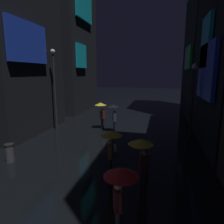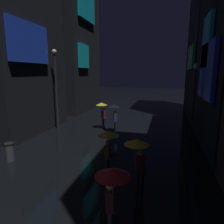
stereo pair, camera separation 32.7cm
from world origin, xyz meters
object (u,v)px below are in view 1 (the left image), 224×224
object	(u,v)px
streetlamp_right_far	(193,92)
pedestrian_midstreet_left_yellow	(101,108)
pedestrian_midstreet_centre_black	(114,110)
pedestrian_far_right_red	(120,184)
pedestrian_foreground_right_yellow	(142,151)
pedestrian_foreground_left_yellow	(111,141)
streetlamp_left_far	(54,81)
trash_bin	(10,153)

from	to	relation	value
streetlamp_right_far	pedestrian_midstreet_left_yellow	bearing A→B (deg)	172.29
pedestrian_midstreet_centre_black	pedestrian_far_right_red	distance (m)	10.00
pedestrian_midstreet_left_yellow	streetlamp_right_far	size ratio (longest dim) A/B	0.42
pedestrian_foreground_right_yellow	pedestrian_far_right_red	size ratio (longest dim) A/B	1.00
pedestrian_foreground_left_yellow	streetlamp_left_far	xyz separation A→B (m)	(-6.04, 6.38, 2.13)
pedestrian_midstreet_centre_black	streetlamp_left_far	distance (m)	5.09
pedestrian_midstreet_centre_black	pedestrian_far_right_red	xyz separation A→B (m)	(2.43, -9.70, 0.00)
pedestrian_foreground_left_yellow	trash_bin	xyz separation A→B (m)	(-5.34, 0.38, -1.20)
streetlamp_right_far	pedestrian_foreground_right_yellow	bearing A→B (deg)	-110.29
pedestrian_midstreet_centre_black	streetlamp_right_far	xyz separation A→B (m)	(5.38, -0.23, 1.51)
pedestrian_far_right_red	streetlamp_right_far	size ratio (longest dim) A/B	0.42
pedestrian_far_right_red	pedestrian_foreground_left_yellow	distance (m)	3.26
streetlamp_right_far	trash_bin	size ratio (longest dim) A/B	5.39
streetlamp_left_far	trash_bin	xyz separation A→B (m)	(0.70, -5.99, -3.33)
pedestrian_foreground_right_yellow	pedestrian_foreground_left_yellow	size ratio (longest dim) A/B	1.00
streetlamp_left_far	pedestrian_foreground_left_yellow	bearing A→B (deg)	-46.56
pedestrian_midstreet_left_yellow	streetlamp_right_far	distance (m)	6.77
pedestrian_far_right_red	streetlamp_right_far	xyz separation A→B (m)	(2.95, 9.47, 1.51)
pedestrian_foreground_right_yellow	streetlamp_left_far	distance (m)	10.47
pedestrian_midstreet_left_yellow	pedestrian_foreground_left_yellow	xyz separation A→B (m)	(2.59, -7.25, 0.00)
pedestrian_foreground_right_yellow	pedestrian_midstreet_centre_black	size ratio (longest dim) A/B	1.00
pedestrian_foreground_left_yellow	streetlamp_right_far	bearing A→B (deg)	58.11
pedestrian_midstreet_centre_black	pedestrian_midstreet_left_yellow	distance (m)	1.34
pedestrian_far_right_red	streetlamp_left_far	distance (m)	12.01
pedestrian_far_right_red	streetlamp_right_far	bearing A→B (deg)	72.67
pedestrian_foreground_left_yellow	trash_bin	world-z (taller)	pedestrian_foreground_left_yellow
pedestrian_foreground_right_yellow	pedestrian_midstreet_centre_black	world-z (taller)	same
streetlamp_left_far	streetlamp_right_far	bearing A→B (deg)	-0.09
pedestrian_midstreet_left_yellow	pedestrian_far_right_red	size ratio (longest dim) A/B	1.00
pedestrian_midstreet_left_yellow	pedestrian_foreground_left_yellow	bearing A→B (deg)	-70.37
pedestrian_foreground_left_yellow	trash_bin	distance (m)	5.49
pedestrian_midstreet_centre_black	streetlamp_right_far	world-z (taller)	streetlamp_right_far
pedestrian_foreground_left_yellow	streetlamp_left_far	size ratio (longest dim) A/B	0.34
trash_bin	pedestrian_midstreet_centre_black	bearing A→B (deg)	57.74
streetlamp_left_far	streetlamp_right_far	world-z (taller)	streetlamp_left_far
pedestrian_midstreet_centre_black	pedestrian_midstreet_left_yellow	size ratio (longest dim) A/B	1.00
pedestrian_far_right_red	pedestrian_foreground_left_yellow	xyz separation A→B (m)	(-1.00, 3.11, 0.00)
pedestrian_foreground_right_yellow	pedestrian_far_right_red	distance (m)	2.37
trash_bin	pedestrian_midstreet_left_yellow	bearing A→B (deg)	68.12
streetlamp_left_far	streetlamp_right_far	distance (m)	10.02
pedestrian_foreground_left_yellow	pedestrian_midstreet_left_yellow	bearing A→B (deg)	109.63
pedestrian_midstreet_centre_black	trash_bin	size ratio (longest dim) A/B	2.28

